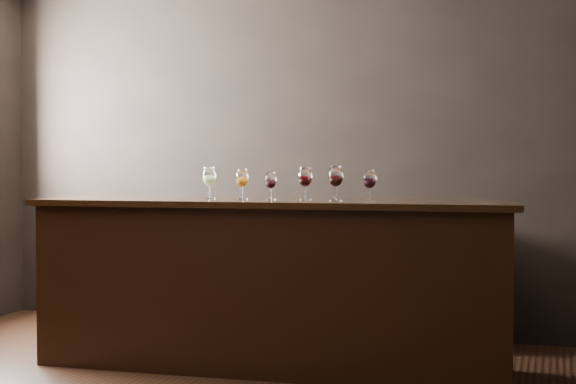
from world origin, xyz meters
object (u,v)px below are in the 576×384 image
(back_bar_shelf, at_px, (312,280))
(glass_amber, at_px, (242,179))
(glass_red_b, at_px, (305,178))
(glass_red_d, at_px, (370,180))
(glass_white, at_px, (209,177))
(glass_red_c, at_px, (336,177))
(bar_counter, at_px, (271,287))
(glass_red_a, at_px, (271,181))

(back_bar_shelf, distance_m, glass_amber, 1.26)
(glass_red_b, xyz_separation_m, glass_red_d, (0.42, -0.04, -0.01))
(glass_white, distance_m, glass_red_d, 1.08)
(glass_red_b, xyz_separation_m, glass_red_c, (0.21, -0.04, 0.01))
(glass_red_b, bearing_deg, bar_counter, -174.55)
(back_bar_shelf, height_order, glass_red_d, glass_red_d)
(glass_red_a, bearing_deg, glass_amber, 176.44)
(glass_amber, distance_m, glass_red_d, 0.85)
(glass_white, bearing_deg, glass_red_a, -2.49)
(glass_red_a, distance_m, glass_red_d, 0.65)
(back_bar_shelf, xyz_separation_m, glass_red_d, (0.67, -1.02, 0.78))
(glass_red_c, xyz_separation_m, glass_red_d, (0.21, -0.00, -0.02))
(bar_counter, height_order, glass_red_b, glass_red_b)
(glass_amber, distance_m, glass_red_b, 0.42)
(glass_white, height_order, glass_red_d, glass_white)
(bar_counter, relative_size, glass_amber, 15.19)
(glass_amber, distance_m, glass_red_c, 0.63)
(back_bar_shelf, xyz_separation_m, glass_red_b, (0.25, -0.98, 0.78))
(bar_counter, xyz_separation_m, glass_amber, (-0.20, 0.02, 0.69))
(back_bar_shelf, relative_size, glass_amber, 12.19)
(glass_red_a, xyz_separation_m, glass_red_c, (0.43, -0.03, 0.03))
(glass_white, xyz_separation_m, glass_red_b, (0.66, -0.00, -0.00))
(glass_red_d, bearing_deg, glass_red_a, 177.47)
(bar_counter, height_order, glass_red_c, glass_red_c)
(glass_red_a, bearing_deg, bar_counter, -59.23)
(glass_red_b, bearing_deg, back_bar_shelf, 104.34)
(glass_red_c, relative_size, glass_red_d, 1.12)
(back_bar_shelf, bearing_deg, glass_white, -112.66)
(glass_white, relative_size, glass_red_c, 0.96)
(glass_amber, bearing_deg, glass_red_b, 0.23)
(glass_amber, bearing_deg, glass_red_c, -3.44)
(glass_red_b, distance_m, glass_red_d, 0.42)
(glass_red_a, bearing_deg, glass_red_b, 3.58)
(glass_red_b, bearing_deg, glass_red_a, -176.42)
(back_bar_shelf, relative_size, glass_white, 11.45)
(glass_red_d, bearing_deg, glass_amber, 177.23)
(glass_amber, xyz_separation_m, glass_red_d, (0.84, -0.04, -0.00))
(back_bar_shelf, relative_size, glass_red_c, 10.99)
(glass_red_b, relative_size, glass_red_c, 0.96)
(back_bar_shelf, bearing_deg, glass_red_a, -88.54)
(bar_counter, xyz_separation_m, glass_red_b, (0.22, 0.02, 0.69))
(glass_red_b, height_order, glass_red_c, glass_red_c)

